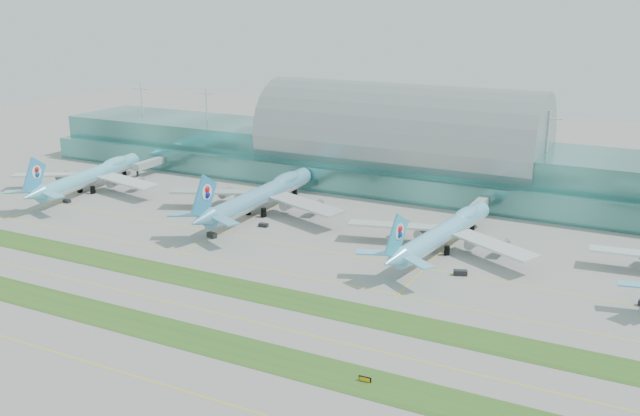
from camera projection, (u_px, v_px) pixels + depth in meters
The scene contains 18 objects.
ground at pixel (229, 290), 196.17m from camera, with size 700.00×700.00×0.00m, color gray.
terminal at pixel (399, 152), 301.99m from camera, with size 340.00×69.10×36.00m.
grass_strip_near at pixel (164, 330), 172.27m from camera, with size 420.00×12.00×0.08m, color #2D591E.
grass_strip_far at pixel (233, 287), 197.87m from camera, with size 420.00×12.00×0.08m, color #2D591E.
taxiline_a at pixel (105, 367), 155.22m from camera, with size 420.00×0.35×0.01m, color yellow.
taxiline_b at pixel (198, 309), 184.23m from camera, with size 420.00×0.35×0.01m, color yellow.
taxiline_c at pixel (263, 268), 211.53m from camera, with size 420.00×0.35×0.01m, color yellow.
taxiline_d at pixel (299, 246), 230.29m from camera, with size 420.00×0.35×0.01m, color yellow.
airliner_a at pixel (92, 175), 295.36m from camera, with size 67.49×77.40×21.37m.
airliner_b at pixel (262, 194), 264.78m from camera, with size 72.99×82.74×22.80m.
airliner_c at pixel (445, 231), 225.85m from camera, with size 64.10×73.27×20.18m.
gse_a at pixel (32, 189), 296.08m from camera, with size 3.64×1.91×1.54m, color #D4C20C.
gse_b at pixel (67, 201), 279.17m from camera, with size 2.97×1.75×1.21m, color black.
gse_c at pixel (212, 235), 238.46m from camera, with size 3.41×1.79×1.72m, color black.
gse_d at pixel (263, 225), 249.86m from camera, with size 3.26×1.80×1.23m, color black.
gse_e at pixel (420, 247), 227.29m from camera, with size 3.83×1.77×1.65m, color #ECA30D.
gse_f at pixel (460, 273), 206.30m from camera, with size 4.00×1.82×1.51m, color black.
taxiway_sign_east at pixel (365, 379), 149.13m from camera, with size 2.80×0.44×1.18m.
Camera 1 is at (105.21, -150.19, 77.43)m, focal length 40.00 mm.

